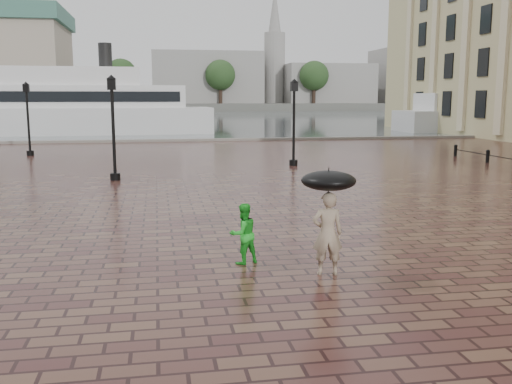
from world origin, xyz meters
TOP-DOWN VIEW (x-y plane):
  - ground at (0.00, 0.00)m, footprint 300.00×300.00m
  - harbour_water at (0.00, 92.00)m, footprint 240.00×240.00m
  - quay_edge at (0.00, 32.00)m, footprint 80.00×0.60m
  - far_shore at (0.00, 160.00)m, footprint 300.00×60.00m
  - distant_skyline at (48.14, 150.00)m, footprint 102.50×22.00m
  - far_trees at (0.00, 138.00)m, footprint 188.00×8.00m
  - street_lamps at (-5.00, 15.33)m, footprint 15.44×12.44m
  - adult_pedestrian at (-0.79, -4.64)m, footprint 0.68×0.49m
  - child_pedestrian at (-2.36, -3.57)m, footprint 0.79×0.71m
  - ferry_near at (-12.16, 43.49)m, footprint 27.18×7.35m
  - ferry_far at (32.83, 41.58)m, footprint 23.02×5.94m
  - umbrella at (-0.79, -4.64)m, footprint 1.10×1.10m

SIDE VIEW (x-z plane):
  - ground at x=0.00m, z-range 0.00..0.00m
  - harbour_water at x=0.00m, z-range 0.00..0.00m
  - quay_edge at x=0.00m, z-range -0.15..0.15m
  - child_pedestrian at x=-2.36m, z-range 0.00..1.33m
  - adult_pedestrian at x=-0.79m, z-range 0.00..1.72m
  - far_shore at x=0.00m, z-range 0.00..2.00m
  - umbrella at x=-0.79m, z-range 1.37..2.51m
  - ferry_far at x=32.83m, z-range -1.50..6.02m
  - street_lamps at x=-5.00m, z-range 0.13..4.53m
  - ferry_near at x=-12.16m, z-range -1.77..7.09m
  - far_trees at x=0.00m, z-range 2.67..16.17m
  - distant_skyline at x=48.14m, z-range -7.05..25.95m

